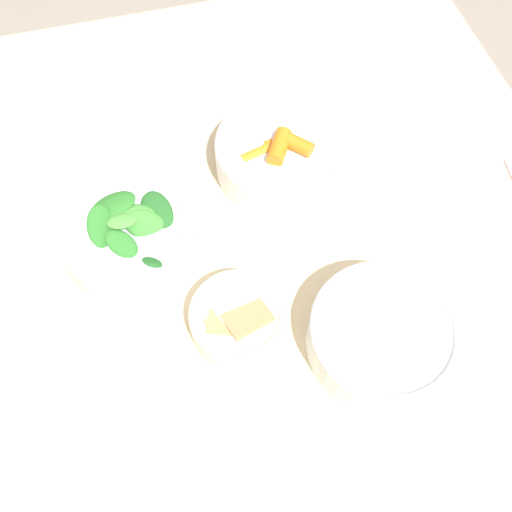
{
  "coord_description": "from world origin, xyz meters",
  "views": [
    {
      "loc": [
        0.32,
        -0.1,
        1.36
      ],
      "look_at": [
        -0.01,
        -0.01,
        0.76
      ],
      "focal_mm": 40.0,
      "sensor_mm": 36.0,
      "label": 1
    }
  ],
  "objects_px": {
    "bowl_greens": "(129,238)",
    "bowl_cookies": "(238,318)",
    "bowl_beans_hotdog": "(381,336)",
    "bowl_carrots": "(282,154)"
  },
  "relations": [
    {
      "from": "bowl_greens",
      "to": "bowl_cookies",
      "type": "xyz_separation_m",
      "value": [
        0.13,
        0.11,
        -0.01
      ]
    },
    {
      "from": "bowl_beans_hotdog",
      "to": "bowl_cookies",
      "type": "height_order",
      "value": "bowl_beans_hotdog"
    },
    {
      "from": "bowl_beans_hotdog",
      "to": "bowl_carrots",
      "type": "bearing_deg",
      "value": -172.71
    },
    {
      "from": "bowl_greens",
      "to": "bowl_carrots",
      "type": "bearing_deg",
      "value": 110.06
    },
    {
      "from": "bowl_greens",
      "to": "bowl_beans_hotdog",
      "type": "distance_m",
      "value": 0.32
    },
    {
      "from": "bowl_beans_hotdog",
      "to": "bowl_cookies",
      "type": "relative_size",
      "value": 1.46
    },
    {
      "from": "bowl_carrots",
      "to": "bowl_beans_hotdog",
      "type": "xyz_separation_m",
      "value": [
        0.28,
        0.04,
        -0.0
      ]
    },
    {
      "from": "bowl_carrots",
      "to": "bowl_cookies",
      "type": "height_order",
      "value": "bowl_carrots"
    },
    {
      "from": "bowl_carrots",
      "to": "bowl_greens",
      "type": "relative_size",
      "value": 1.13
    },
    {
      "from": "bowl_carrots",
      "to": "bowl_greens",
      "type": "distance_m",
      "value": 0.23
    }
  ]
}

